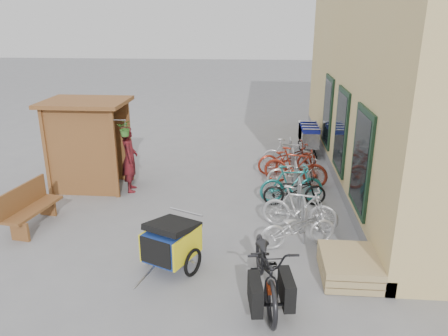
# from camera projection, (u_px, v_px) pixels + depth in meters

# --- Properties ---
(ground) EXTENTS (80.00, 80.00, 0.00)m
(ground) POSITION_uv_depth(u_px,v_px,m) (195.00, 234.00, 9.45)
(ground) COLOR gray
(kiosk) EXTENTS (2.49, 1.65, 2.40)m
(kiosk) POSITION_uv_depth(u_px,v_px,m) (85.00, 132.00, 11.52)
(kiosk) COLOR brown
(kiosk) RESTS_ON ground
(bike_rack) EXTENTS (0.05, 5.35, 0.86)m
(bike_rack) POSITION_uv_depth(u_px,v_px,m) (296.00, 176.00, 11.36)
(bike_rack) COLOR #A5A8AD
(bike_rack) RESTS_ON ground
(pallet_stack) EXTENTS (1.00, 1.20, 0.40)m
(pallet_stack) POSITION_uv_depth(u_px,v_px,m) (349.00, 266.00, 7.83)
(pallet_stack) COLOR tan
(pallet_stack) RESTS_ON ground
(bench) EXTENTS (0.72, 1.61, 0.99)m
(bench) POSITION_uv_depth(u_px,v_px,m) (29.00, 206.00, 9.59)
(bench) COLOR brown
(bench) RESTS_ON ground
(shopping_carts) EXTENTS (0.59, 1.98, 1.05)m
(shopping_carts) POSITION_uv_depth(u_px,v_px,m) (308.00, 134.00, 15.00)
(shopping_carts) COLOR silver
(shopping_carts) RESTS_ON ground
(child_trailer) EXTENTS (1.12, 1.69, 0.99)m
(child_trailer) POSITION_uv_depth(u_px,v_px,m) (171.00, 241.00, 8.00)
(child_trailer) COLOR navy
(child_trailer) RESTS_ON ground
(cargo_bike) EXTENTS (1.05, 2.28, 1.15)m
(cargo_bike) POSITION_uv_depth(u_px,v_px,m) (267.00, 268.00, 7.13)
(cargo_bike) COLOR black
(cargo_bike) RESTS_ON ground
(person_kiosk) EXTENTS (0.57, 0.73, 1.78)m
(person_kiosk) POSITION_uv_depth(u_px,v_px,m) (130.00, 159.00, 11.52)
(person_kiosk) COLOR maroon
(person_kiosk) RESTS_ON ground
(bike_0) EXTENTS (1.71, 1.05, 0.85)m
(bike_0) POSITION_uv_depth(u_px,v_px,m) (298.00, 227.00, 8.82)
(bike_0) COLOR #BABBC0
(bike_0) RESTS_ON ground
(bike_1) EXTENTS (1.74, 0.86, 1.01)m
(bike_1) POSITION_uv_depth(u_px,v_px,m) (300.00, 208.00, 9.49)
(bike_1) COLOR #BABBC0
(bike_1) RESTS_ON ground
(bike_2) EXTENTS (1.60, 0.69, 0.81)m
(bike_2) POSITION_uv_depth(u_px,v_px,m) (295.00, 190.00, 10.75)
(bike_2) COLOR black
(bike_2) RESTS_ON ground
(bike_3) EXTENTS (1.68, 0.75, 0.97)m
(bike_3) POSITION_uv_depth(u_px,v_px,m) (292.00, 184.00, 10.93)
(bike_3) COLOR teal
(bike_3) RESTS_ON ground
(bike_4) EXTENTS (1.73, 0.85, 0.87)m
(bike_4) POSITION_uv_depth(u_px,v_px,m) (297.00, 172.00, 11.90)
(bike_4) COLOR #B9BAB5
(bike_4) RESTS_ON ground
(bike_5) EXTENTS (1.86, 1.03, 1.08)m
(bike_5) POSITION_uv_depth(u_px,v_px,m) (295.00, 167.00, 11.99)
(bike_5) COLOR maroon
(bike_5) RESTS_ON ground
(bike_6) EXTENTS (1.92, 1.11, 0.95)m
(bike_6) POSITION_uv_depth(u_px,v_px,m) (287.00, 158.00, 12.93)
(bike_6) COLOR maroon
(bike_6) RESTS_ON ground
(bike_7) EXTENTS (1.64, 0.53, 0.98)m
(bike_7) POSITION_uv_depth(u_px,v_px,m) (289.00, 154.00, 13.23)
(bike_7) COLOR #BABBC0
(bike_7) RESTS_ON ground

